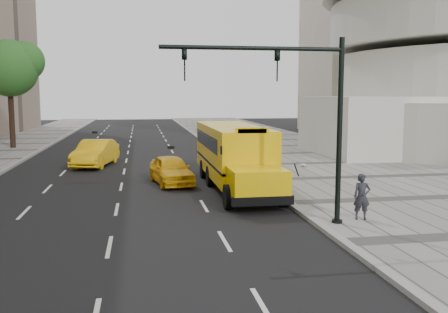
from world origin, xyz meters
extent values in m
plane|color=black|center=(0.00, 0.00, 0.00)|extent=(140.00, 140.00, 0.00)
cube|color=gray|center=(12.00, 0.00, 0.07)|extent=(12.00, 140.00, 0.15)
cube|color=gray|center=(6.00, 0.00, 0.07)|extent=(0.30, 140.00, 0.15)
cube|color=silver|center=(17.00, 10.00, 2.20)|extent=(8.00, 10.00, 4.40)
cylinder|color=black|center=(-10.50, 18.92, 2.98)|extent=(0.44, 0.44, 5.95)
sphere|color=#23571D|center=(-10.50, 18.92, 6.69)|extent=(4.66, 4.66, 4.66)
sphere|color=#23571D|center=(-9.34, 19.22, 7.29)|extent=(3.26, 3.26, 3.26)
cube|color=yellow|center=(4.50, -0.52, 1.77)|extent=(2.50, 9.00, 2.45)
cube|color=yellow|center=(4.50, -6.02, 1.10)|extent=(2.20, 2.00, 1.10)
cube|color=black|center=(4.50, -6.90, 0.55)|extent=(2.38, 0.25, 0.35)
cube|color=black|center=(4.50, -0.52, 1.25)|extent=(2.52, 9.00, 0.12)
cube|color=black|center=(4.50, -4.96, 2.25)|extent=(2.05, 0.10, 0.90)
cube|color=black|center=(4.50, -0.02, 2.25)|extent=(2.52, 7.50, 0.70)
cube|color=yellow|center=(4.50, -4.97, 3.05)|extent=(1.40, 0.12, 0.28)
ellipsoid|color=silver|center=(6.02, -7.42, 1.90)|extent=(0.32, 0.32, 0.14)
cylinder|color=black|center=(5.78, -7.20, 1.70)|extent=(0.36, 0.47, 0.58)
cylinder|color=black|center=(3.37, -5.72, 0.50)|extent=(0.30, 1.00, 1.00)
cylinder|color=black|center=(5.63, -5.72, 0.50)|extent=(0.30, 1.00, 1.00)
cylinder|color=black|center=(3.37, -0.52, 0.50)|extent=(0.30, 1.00, 1.00)
cylinder|color=black|center=(5.63, -0.52, 0.50)|extent=(0.30, 1.00, 1.00)
cylinder|color=black|center=(3.37, 1.98, 0.50)|extent=(0.30, 1.00, 1.00)
cylinder|color=black|center=(5.63, 1.98, 0.50)|extent=(0.30, 1.00, 1.00)
imported|color=yellow|center=(1.50, 0.35, 0.73)|extent=(2.40, 4.50, 1.46)
imported|color=yellow|center=(-2.86, 7.59, 0.84)|extent=(2.84, 5.34, 1.67)
imported|color=#27272D|center=(7.63, -8.69, 0.96)|extent=(0.65, 0.49, 1.63)
cylinder|color=black|center=(6.60, -8.99, 3.20)|extent=(0.18, 0.18, 6.40)
cylinder|color=black|center=(6.60, -8.99, 0.12)|extent=(0.36, 0.36, 0.25)
cylinder|color=black|center=(3.60, -8.99, 6.00)|extent=(6.00, 0.14, 0.14)
imported|color=black|center=(4.40, -8.99, 5.45)|extent=(0.16, 0.20, 1.00)
imported|color=black|center=(1.40, -8.99, 5.45)|extent=(0.16, 0.20, 1.00)
camera|label=1|loc=(-0.02, -24.85, 4.51)|focal=40.00mm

